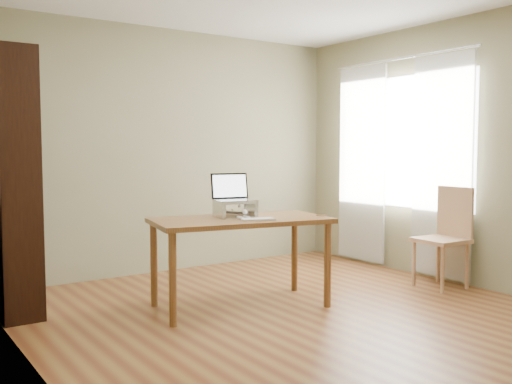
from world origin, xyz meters
The scene contains 10 objects.
room centered at (0.03, 0.01, 1.30)m, with size 4.04×4.54×2.64m.
bookshelf centered at (-1.83, 1.55, 1.05)m, with size 0.30×0.90×2.10m.
curtains centered at (1.92, 0.80, 1.17)m, with size 0.03×1.90×2.25m.
desk centered at (-0.23, 0.60, 0.66)m, with size 1.56×0.99×0.75m.
laptop_stand centered at (-0.23, 0.68, 0.83)m, with size 0.32×0.25×0.13m.
laptop centered at (-0.23, 0.74, 0.94)m, with size 0.37×0.34×0.23m.
keyboard centered at (-0.21, 0.38, 0.76)m, with size 0.30×0.19×0.02m.
coaster centered at (0.44, 0.35, 0.75)m, with size 0.09×0.09×0.01m, color brown.
cat centered at (-0.25, 0.71, 0.81)m, with size 0.23×0.47×0.14m.
chair centered at (1.78, 0.07, 0.52)m, with size 0.45×0.45×0.96m.
Camera 1 is at (-2.81, -3.35, 1.33)m, focal length 40.00 mm.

